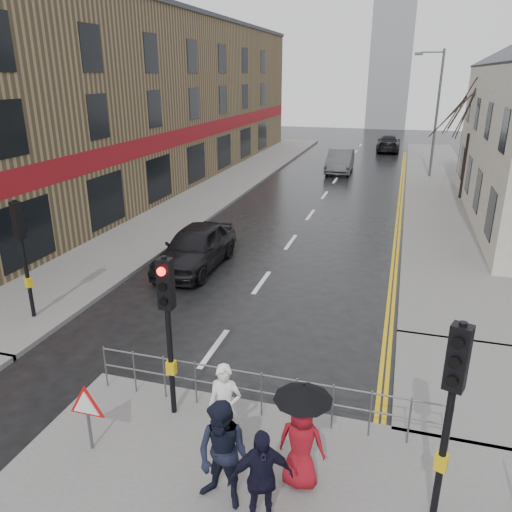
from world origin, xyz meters
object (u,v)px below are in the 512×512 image
Objects in this scene: pedestrian_b at (223,456)px; pedestrian_with_umbrella at (302,430)px; pedestrian_a at (225,407)px; car_parked at (196,247)px; pedestrian_d at (260,479)px; car_mid at (340,161)px.

pedestrian_with_umbrella is (1.09, 0.75, 0.16)m from pedestrian_b.
pedestrian_a is at bearing 161.21° from pedestrian_with_umbrella.
car_parked is at bearing 108.85° from pedestrian_a.
pedestrian_a is at bearing 98.41° from pedestrian_d.
pedestrian_d is 11.40m from car_parked.
pedestrian_with_umbrella is (1.52, -0.52, 0.25)m from pedestrian_a.
car_mid is at bearing 83.55° from car_parked.
pedestrian_d is 0.37× the size of car_parked.
car_parked is at bearing -99.01° from car_mid.
pedestrian_b is 0.39× the size of car_mid.
pedestrian_with_umbrella reaches higher than pedestrian_d.
pedestrian_b is at bearing -87.88° from car_mid.
car_parked is 0.94× the size of car_mid.
pedestrian_with_umbrella is at bearing -26.07° from pedestrian_a.
pedestrian_d is (0.66, -0.21, -0.08)m from pedestrian_b.
pedestrian_with_umbrella is 1.08m from pedestrian_d.
pedestrian_b is 1.10× the size of pedestrian_d.
car_mid is (-2.10, 30.20, -0.28)m from pedestrian_b.
pedestrian_a is at bearing -88.55° from car_mid.
pedestrian_b is at bearing -64.06° from car_parked.
pedestrian_b reaches higher than pedestrian_d.
pedestrian_a is 0.37× the size of car_parked.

